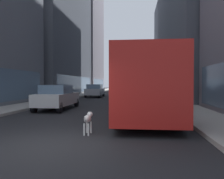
# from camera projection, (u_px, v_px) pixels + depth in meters

# --- Properties ---
(ground_plane) EXTENTS (120.00, 120.00, 0.00)m
(ground_plane) POSITION_uv_depth(u_px,v_px,m) (123.00, 93.00, 41.14)
(ground_plane) COLOR #232326
(sidewalk_left) EXTENTS (2.40, 110.00, 0.15)m
(sidewalk_left) POSITION_uv_depth(u_px,v_px,m) (91.00, 93.00, 41.73)
(sidewalk_left) COLOR #9E9991
(sidewalk_left) RESTS_ON ground
(sidewalk_right) EXTENTS (2.40, 110.00, 0.15)m
(sidewalk_right) POSITION_uv_depth(u_px,v_px,m) (155.00, 93.00, 40.55)
(sidewalk_right) COLOR #ADA89E
(sidewalk_right) RESTS_ON ground
(building_left_mid) EXTENTS (10.92, 20.88, 28.56)m
(building_left_mid) POSITION_uv_depth(u_px,v_px,m) (43.00, 2.00, 35.43)
(building_left_mid) COLOR #4C515B
(building_left_mid) RESTS_ON ground
(building_left_far) EXTENTS (10.88, 16.08, 31.97)m
(building_left_far) POSITION_uv_depth(u_px,v_px,m) (77.00, 25.00, 56.01)
(building_left_far) COLOR slate
(building_left_far) RESTS_ON ground
(building_right_far) EXTENTS (9.04, 23.42, 21.43)m
(building_right_far) POSITION_uv_depth(u_px,v_px,m) (178.00, 44.00, 52.59)
(building_right_far) COLOR #4C515B
(building_right_far) RESTS_ON ground
(transit_bus) EXTENTS (2.78, 11.53, 3.05)m
(transit_bus) POSITION_uv_depth(u_px,v_px,m) (144.00, 82.00, 12.75)
(transit_bus) COLOR red
(transit_bus) RESTS_ON ground
(car_white_van) EXTENTS (1.76, 4.66, 1.62)m
(car_white_van) POSITION_uv_depth(u_px,v_px,m) (57.00, 97.00, 15.28)
(car_white_van) COLOR silver
(car_white_van) RESTS_ON ground
(car_silver_sedan) EXTENTS (1.89, 4.16, 1.62)m
(car_silver_sedan) POSITION_uv_depth(u_px,v_px,m) (95.00, 91.00, 29.26)
(car_silver_sedan) COLOR #B7BABF
(car_silver_sedan) RESTS_ON ground
(car_blue_hatchback) EXTENTS (1.77, 4.10, 1.62)m
(car_blue_hatchback) POSITION_uv_depth(u_px,v_px,m) (117.00, 88.00, 43.97)
(car_blue_hatchback) COLOR #4C6BB7
(car_blue_hatchback) RESTS_ON ground
(car_grey_wagon) EXTENTS (1.84, 4.59, 1.62)m
(car_grey_wagon) POSITION_uv_depth(u_px,v_px,m) (141.00, 93.00, 21.73)
(car_grey_wagon) COLOR slate
(car_grey_wagon) RESTS_ON ground
(dalmatian_dog) EXTENTS (0.22, 0.96, 0.72)m
(dalmatian_dog) POSITION_uv_depth(u_px,v_px,m) (88.00, 119.00, 7.84)
(dalmatian_dog) COLOR white
(dalmatian_dog) RESTS_ON ground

